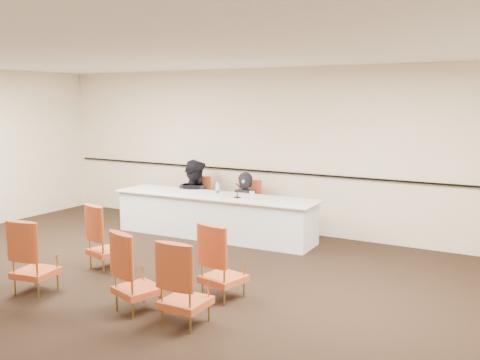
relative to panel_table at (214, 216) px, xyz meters
name	(u,v)px	position (x,y,z in m)	size (l,w,h in m)	color
floor	(137,297)	(0.76, -2.98, -0.38)	(10.00, 10.00, 0.00)	black
ceiling	(129,49)	(0.76, -2.98, 2.62)	(10.00, 10.00, 0.00)	white
wall_back	(278,150)	(0.76, 1.02, 1.12)	(10.00, 0.04, 3.00)	#F5E0C0
wall_rail	(277,172)	(0.76, 0.98, 0.72)	(9.80, 0.04, 0.03)	black
panel_table	(214,216)	(0.00, 0.00, 0.00)	(3.77, 0.87, 0.76)	white
panelist_main	(245,215)	(0.31, 0.57, -0.06)	(0.59, 0.39, 1.61)	black
panelist_main_chair	(245,207)	(0.31, 0.57, 0.10)	(0.50, 0.50, 0.95)	#A7391E
panelist_second	(195,206)	(-0.78, 0.53, 0.02)	(0.87, 0.68, 1.79)	black
panelist_second_chair	(195,202)	(-0.78, 0.53, 0.10)	(0.50, 0.50, 0.95)	#A7391E
papers	(243,198)	(0.60, -0.02, 0.38)	(0.30, 0.22, 0.00)	white
microphone	(237,189)	(0.50, -0.06, 0.53)	(0.11, 0.22, 0.30)	black
water_bottle	(217,189)	(0.07, 0.00, 0.50)	(0.07, 0.07, 0.24)	#18877A
drinking_glass	(221,194)	(0.22, -0.11, 0.43)	(0.06, 0.06, 0.10)	white
coffee_cup	(252,195)	(0.79, -0.04, 0.45)	(0.09, 0.09, 0.14)	white
aud_chair_front_left	(107,236)	(-0.36, -2.30, 0.10)	(0.50, 0.50, 0.95)	#A7391E
aud_chair_front_right	(223,261)	(1.71, -2.48, 0.10)	(0.50, 0.50, 0.95)	#A7391E
aud_chair_back_left	(35,255)	(-0.47, -3.46, 0.10)	(0.50, 0.50, 0.95)	#A7391E
aud_chair_back_mid	(138,271)	(1.07, -3.31, 0.10)	(0.50, 0.50, 0.95)	#A7391E
aud_chair_back_right	(185,282)	(1.77, -3.35, 0.10)	(0.50, 0.50, 0.95)	#A7391E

